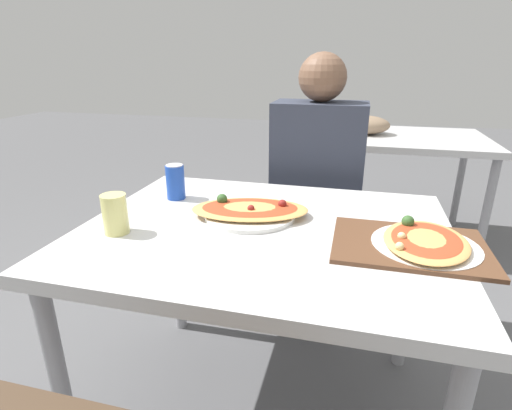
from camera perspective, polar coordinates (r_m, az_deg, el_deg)
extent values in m
plane|color=#59595B|center=(1.64, 1.07, -27.18)|extent=(14.00, 14.00, 0.00)
cube|color=silver|center=(1.21, 1.28, -4.03)|extent=(1.10, 0.86, 0.04)
cylinder|color=#99999E|center=(1.34, -26.12, -22.48)|extent=(0.05, 0.05, 0.69)
cylinder|color=#99999E|center=(1.85, -11.26, -7.99)|extent=(0.05, 0.05, 0.69)
cylinder|color=#99999E|center=(1.71, 20.90, -11.52)|extent=(0.05, 0.05, 0.69)
cube|color=#3F2D1E|center=(1.93, 8.41, -3.02)|extent=(0.40, 0.40, 0.04)
cube|color=#3F2D1E|center=(2.03, 9.37, 5.62)|extent=(0.38, 0.03, 0.47)
cylinder|color=#38383D|center=(1.88, 12.70, -12.06)|extent=(0.03, 0.03, 0.43)
cylinder|color=#38383D|center=(1.91, 2.31, -10.98)|extent=(0.03, 0.03, 0.43)
cylinder|color=#38383D|center=(2.18, 13.08, -7.35)|extent=(0.03, 0.03, 0.43)
cylinder|color=#38383D|center=(2.20, 4.18, -6.50)|extent=(0.03, 0.03, 0.43)
cylinder|color=#2D2D38|center=(1.92, 10.37, -10.57)|extent=(0.10, 0.10, 0.47)
cylinder|color=#2D2D38|center=(1.93, 5.00, -10.02)|extent=(0.10, 0.10, 0.47)
cube|color=#333847|center=(1.81, 8.79, 5.42)|extent=(0.40, 0.23, 0.56)
sphere|color=brown|center=(1.75, 9.49, 17.58)|extent=(0.20, 0.20, 0.20)
cylinder|color=white|center=(1.28, -0.88, -1.31)|extent=(0.29, 0.29, 0.01)
ellipsoid|color=tan|center=(1.28, -0.89, -0.60)|extent=(0.41, 0.29, 0.02)
ellipsoid|color=#B24223|center=(1.28, -0.89, -0.35)|extent=(0.34, 0.23, 0.01)
sphere|color=maroon|center=(1.25, -0.73, -0.48)|extent=(0.02, 0.02, 0.02)
sphere|color=#335928|center=(1.32, -4.87, 0.85)|extent=(0.04, 0.04, 0.04)
sphere|color=maroon|center=(1.29, 3.78, 0.18)|extent=(0.03, 0.03, 0.03)
cylinder|color=#1E47B2|center=(1.46, -11.44, 3.22)|extent=(0.07, 0.07, 0.12)
cylinder|color=silver|center=(1.44, -11.61, 5.59)|extent=(0.06, 0.06, 0.00)
cylinder|color=#E0DB7F|center=(1.22, -19.49, -1.22)|extent=(0.07, 0.07, 0.12)
cube|color=brown|center=(1.15, 21.02, -5.41)|extent=(0.40, 0.29, 0.01)
cylinder|color=white|center=(1.16, 22.98, -5.51)|extent=(0.28, 0.28, 0.01)
ellipsoid|color=tan|center=(1.15, 23.10, -4.74)|extent=(0.25, 0.31, 0.02)
ellipsoid|color=#B24223|center=(1.15, 23.14, -4.47)|extent=(0.20, 0.25, 0.01)
sphere|color=#335928|center=(1.22, 20.88, -2.21)|extent=(0.04, 0.04, 0.04)
sphere|color=beige|center=(1.13, 20.08, -4.18)|extent=(0.02, 0.02, 0.02)
sphere|color=beige|center=(1.07, 19.83, -5.56)|extent=(0.02, 0.02, 0.02)
cube|color=silver|center=(2.82, 19.67, 8.95)|extent=(1.10, 0.80, 0.04)
ellipsoid|color=#8C7259|center=(2.80, 15.32, 10.99)|extent=(0.32, 0.24, 0.12)
cylinder|color=#99999E|center=(2.57, 8.20, 0.52)|extent=(0.05, 0.05, 0.69)
cylinder|color=#99999E|center=(2.67, 29.97, -1.34)|extent=(0.05, 0.05, 0.69)
cylinder|color=#99999E|center=(3.24, 9.63, 4.59)|extent=(0.05, 0.05, 0.69)
cylinder|color=#99999E|center=(3.32, 27.07, 2.99)|extent=(0.05, 0.05, 0.69)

